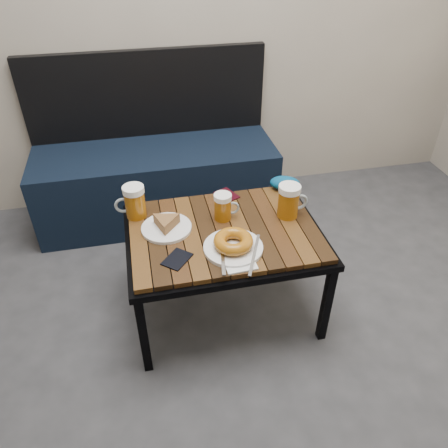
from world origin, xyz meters
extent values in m
cube|color=black|center=(-0.09, 1.74, 0.23)|extent=(1.40, 0.50, 0.45)
cube|color=black|center=(-0.09, 1.97, 0.70)|extent=(1.40, 0.05, 0.50)
cube|color=black|center=(-0.26, 0.60, 0.21)|extent=(0.04, 0.03, 0.42)
cube|color=black|center=(0.52, 0.60, 0.21)|extent=(0.03, 0.03, 0.42)
cube|color=black|center=(-0.26, 1.16, 0.21)|extent=(0.04, 0.04, 0.42)
cube|color=black|center=(0.52, 1.16, 0.21)|extent=(0.03, 0.04, 0.42)
cube|color=black|center=(0.13, 0.88, 0.43)|extent=(0.84, 0.62, 0.03)
cube|color=#3D270E|center=(0.13, 0.88, 0.46)|extent=(0.80, 0.58, 0.02)
cylinder|color=#95530C|center=(-0.23, 1.06, 0.53)|extent=(0.09, 0.09, 0.12)
cylinder|color=white|center=(-0.23, 1.06, 0.61)|extent=(0.09, 0.09, 0.03)
torus|color=#8C999E|center=(-0.28, 1.06, 0.53)|extent=(0.08, 0.02, 0.08)
cylinder|color=#95530C|center=(0.15, 0.96, 0.52)|extent=(0.08, 0.08, 0.10)
cylinder|color=white|center=(0.15, 0.96, 0.59)|extent=(0.08, 0.08, 0.02)
torus|color=#8C999E|center=(0.19, 0.96, 0.52)|extent=(0.06, 0.01, 0.06)
cylinder|color=#95530C|center=(0.43, 0.92, 0.53)|extent=(0.10, 0.10, 0.13)
cylinder|color=white|center=(0.43, 0.92, 0.61)|extent=(0.10, 0.10, 0.03)
torus|color=#8C999E|center=(0.49, 0.92, 0.53)|extent=(0.08, 0.02, 0.08)
cylinder|color=white|center=(-0.11, 0.93, 0.48)|extent=(0.22, 0.22, 0.01)
cylinder|color=white|center=(0.14, 0.74, 0.48)|extent=(0.24, 0.24, 0.02)
torus|color=#904E0D|center=(0.14, 0.74, 0.51)|extent=(0.16, 0.16, 0.05)
cube|color=#A5A8AD|center=(0.21, 0.67, 0.49)|extent=(0.11, 0.24, 0.00)
cube|color=#A5A8AD|center=(0.08, 0.67, 0.49)|extent=(0.04, 0.18, 0.00)
cube|color=white|center=(-0.09, 0.97, 0.48)|extent=(0.15, 0.15, 0.01)
cube|color=#A5A8AD|center=(-0.09, 0.97, 0.48)|extent=(0.12, 0.10, 0.00)
cube|color=white|center=(0.15, 0.65, 0.48)|extent=(0.12, 0.11, 0.01)
cube|color=black|center=(-0.09, 0.73, 0.47)|extent=(0.14, 0.14, 0.01)
cube|color=black|center=(0.20, 1.14, 0.47)|extent=(0.12, 0.13, 0.01)
ellipsoid|color=navy|center=(0.49, 1.14, 0.50)|extent=(0.17, 0.14, 0.06)
camera|label=1|loc=(-0.19, -0.58, 1.60)|focal=35.00mm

